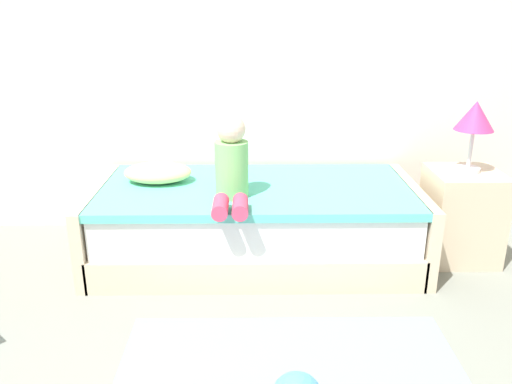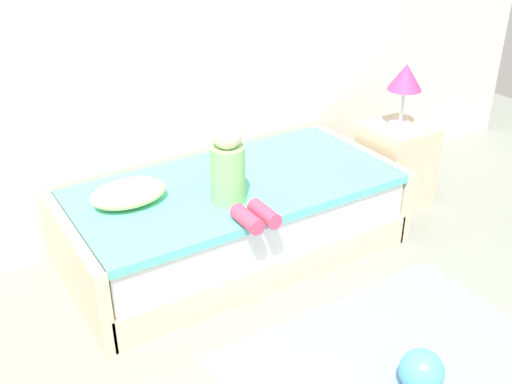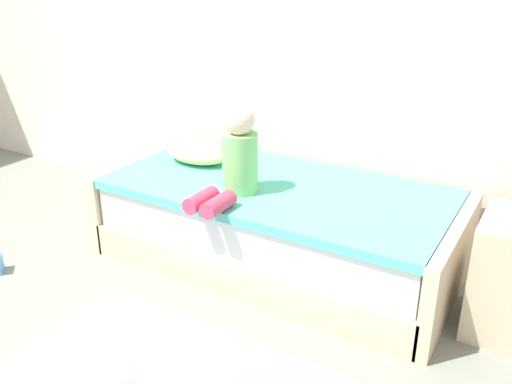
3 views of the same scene
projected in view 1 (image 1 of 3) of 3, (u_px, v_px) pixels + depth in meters
The scene contains 6 objects.
wall_rear at pixel (190, 29), 3.59m from camera, with size 7.20×0.10×2.90m, color silver.
bed at pixel (256, 223), 3.43m from camera, with size 2.11×1.00×0.50m.
nightstand at pixel (461, 215), 3.41m from camera, with size 0.44×0.44×0.60m, color beige.
table_lamp at pixel (475, 119), 3.19m from camera, with size 0.24×0.24×0.45m.
child_figure at pixel (231, 166), 3.06m from camera, with size 0.20×0.51×0.50m.
pillow at pixel (158, 172), 3.41m from camera, with size 0.44×0.30×0.13m, color #F2E58C.
Camera 1 is at (0.41, -1.16, 1.58)m, focal length 36.47 mm.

